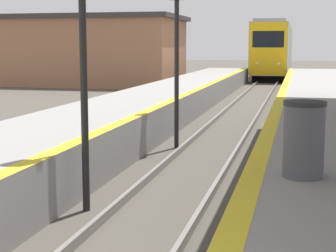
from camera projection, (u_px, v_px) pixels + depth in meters
The scene contains 5 objects.
train at pixel (274, 49), 50.03m from camera, with size 2.77×21.05×4.66m.
signal_near at pixel (82, 7), 8.96m from camera, with size 0.36×0.31×4.83m.
signal_mid at pixel (177, 22), 14.69m from camera, with size 0.36×0.31×4.83m.
trash_bin at pixel (304, 139), 7.31m from camera, with size 0.56×0.56×1.00m.
station_building at pixel (93, 50), 39.15m from camera, with size 12.35×7.96×4.75m.
Camera 1 is at (2.21, -2.30, 2.76)m, focal length 60.00 mm.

